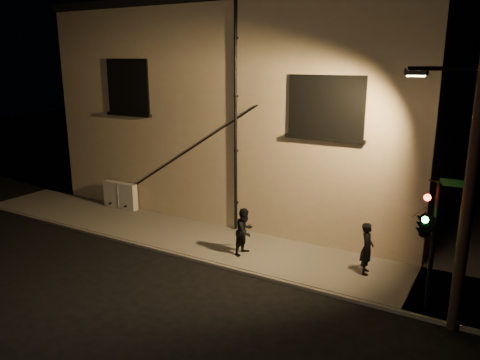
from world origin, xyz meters
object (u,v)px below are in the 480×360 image
Objects in this scene: pedestrian_b at (245,231)px; streetlamp_pole at (465,187)px; pedestrian_a at (367,248)px; utility_cabinet at (120,195)px; traffic_signal at (426,223)px.

streetlamp_pole reaches higher than pedestrian_b.
pedestrian_a is 1.02× the size of pedestrian_b.
pedestrian_a is 4.07m from streetlamp_pole.
traffic_signal is at bearing -11.01° from utility_cabinet.
streetlamp_pole reaches higher than traffic_signal.
pedestrian_b is at bearing 84.26° from pedestrian_a.
traffic_signal is (12.93, -2.51, 1.83)m from utility_cabinet.
utility_cabinet is 13.30m from traffic_signal.
traffic_signal is 0.53× the size of streetlamp_pole.
traffic_signal is 1.37m from streetlamp_pole.
streetlamp_pole is at bearing -93.63° from pedestrian_b.
utility_cabinet is 1.08× the size of pedestrian_a.
streetlamp_pole is (2.56, -1.67, 2.68)m from pedestrian_a.
pedestrian_a is at bearing 146.87° from streetlamp_pole.
traffic_signal reaches higher than pedestrian_b.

